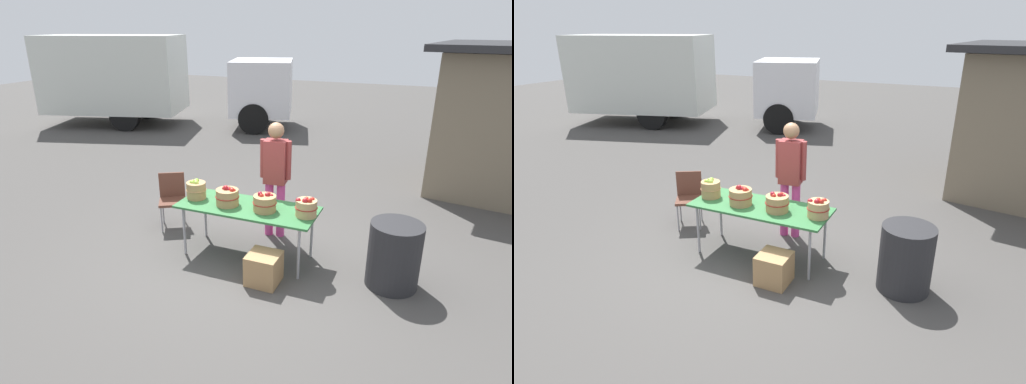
% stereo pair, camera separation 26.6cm
% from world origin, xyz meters
% --- Properties ---
extents(ground_plane, '(40.00, 40.00, 0.00)m').
position_xyz_m(ground_plane, '(0.00, 0.00, 0.00)').
color(ground_plane, '#474442').
extents(market_table, '(1.90, 0.76, 0.75)m').
position_xyz_m(market_table, '(0.00, 0.00, 0.71)').
color(market_table, '#2D6B38').
rests_on(market_table, ground).
extents(apple_basket_green_0, '(0.29, 0.29, 0.29)m').
position_xyz_m(apple_basket_green_0, '(-0.79, 0.00, 0.88)').
color(apple_basket_green_0, '#A87F51').
rests_on(apple_basket_green_0, market_table).
extents(apple_basket_red_0, '(0.33, 0.33, 0.28)m').
position_xyz_m(apple_basket_red_0, '(-0.27, -0.06, 0.87)').
color(apple_basket_red_0, '#A87F51').
rests_on(apple_basket_red_0, market_table).
extents(apple_basket_red_1, '(0.32, 0.32, 0.27)m').
position_xyz_m(apple_basket_red_1, '(0.27, -0.04, 0.86)').
color(apple_basket_red_1, '#A87F51').
rests_on(apple_basket_red_1, market_table).
extents(apple_basket_red_2, '(0.29, 0.29, 0.27)m').
position_xyz_m(apple_basket_red_2, '(0.82, 0.01, 0.87)').
color(apple_basket_red_2, tan).
rests_on(apple_basket_red_2, market_table).
extents(vendor_adult, '(0.46, 0.26, 1.76)m').
position_xyz_m(vendor_adult, '(0.12, 0.75, 1.03)').
color(vendor_adult, '#CC3F8C').
rests_on(vendor_adult, ground).
extents(box_truck, '(7.99, 4.28, 2.75)m').
position_xyz_m(box_truck, '(-6.34, 6.63, 1.49)').
color(box_truck, silver).
rests_on(box_truck, ground).
extents(folding_chair, '(0.55, 0.55, 0.86)m').
position_xyz_m(folding_chair, '(-1.50, 0.44, 0.51)').
color(folding_chair, brown).
rests_on(folding_chair, ground).
extents(trash_barrel, '(0.63, 0.63, 0.83)m').
position_xyz_m(trash_barrel, '(1.94, 0.02, 0.42)').
color(trash_barrel, '#262628').
rests_on(trash_barrel, ground).
extents(produce_crate, '(0.39, 0.39, 0.39)m').
position_xyz_m(produce_crate, '(0.46, -0.54, 0.20)').
color(produce_crate, '#A87F51').
rests_on(produce_crate, ground).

